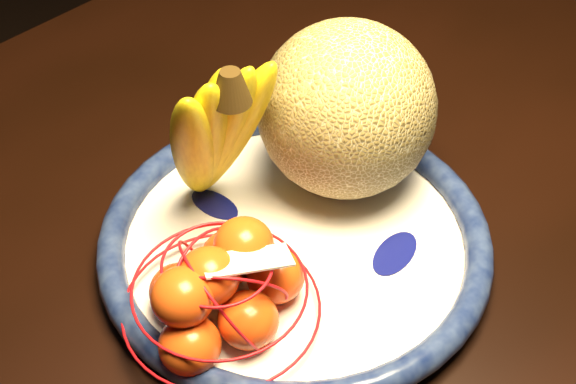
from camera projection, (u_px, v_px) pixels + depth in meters
dining_table at (389, 148)px, 0.98m from camera, size 1.54×1.05×0.72m
fruit_bowl at (295, 241)px, 0.75m from camera, size 0.37×0.37×0.03m
cantaloupe at (346, 109)px, 0.75m from camera, size 0.17×0.17×0.17m
banana_bunch at (212, 130)px, 0.71m from camera, size 0.13×0.12×0.20m
mandarin_bag at (220, 289)px, 0.66m from camera, size 0.17×0.17×0.11m
price_tag at (247, 261)px, 0.63m from camera, size 0.08×0.05×0.01m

